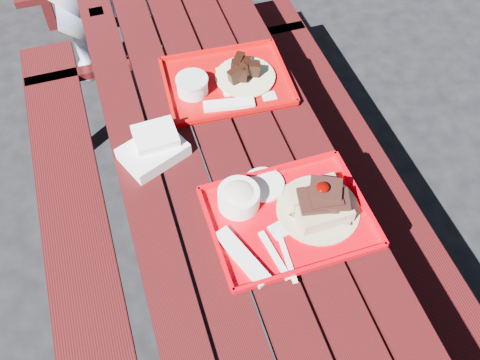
% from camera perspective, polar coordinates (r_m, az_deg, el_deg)
% --- Properties ---
extents(ground, '(60.00, 60.00, 0.00)m').
position_cam_1_polar(ground, '(2.46, -1.08, -8.71)').
color(ground, black).
rests_on(ground, ground).
extents(picnic_table_near, '(1.41, 2.40, 0.75)m').
position_cam_1_polar(picnic_table_near, '(1.98, -1.33, -1.15)').
color(picnic_table_near, '#3E0C0D').
rests_on(picnic_table_near, ground).
extents(near_tray, '(0.50, 0.43, 0.16)m').
position_cam_1_polar(near_tray, '(1.67, 4.97, -2.97)').
color(near_tray, red).
rests_on(near_tray, picnic_table_near).
extents(far_tray, '(0.49, 0.40, 0.08)m').
position_cam_1_polar(far_tray, '(2.06, -1.60, 10.47)').
color(far_tray, '#BC0608').
rests_on(far_tray, picnic_table_near).
extents(white_cloth, '(0.25, 0.22, 0.09)m').
position_cam_1_polar(white_cloth, '(1.84, -9.16, 3.46)').
color(white_cloth, white).
rests_on(white_cloth, picnic_table_near).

